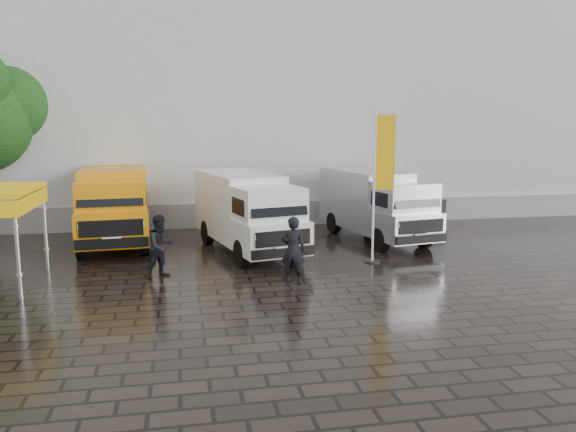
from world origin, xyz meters
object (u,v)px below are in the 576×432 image
at_px(van_silver, 376,206).
at_px(wheelie_bin, 437,211).
at_px(person_front, 293,250).
at_px(flagpole, 380,179).
at_px(van_yellow, 114,208).
at_px(person_tent, 161,246).
at_px(van_white, 247,214).

distance_m(van_silver, wheelie_bin, 4.97).
height_order(van_silver, person_front, van_silver).
height_order(flagpole, wheelie_bin, flagpole).
bearing_deg(flagpole, wheelie_bin, 51.86).
height_order(van_yellow, person_tent, van_yellow).
distance_m(person_front, person_tent, 3.68).
xyz_separation_m(van_yellow, van_white, (4.44, -1.86, -0.04)).
relative_size(van_yellow, wheelie_bin, 5.71).
distance_m(van_white, flagpole, 4.54).
distance_m(van_silver, person_front, 6.53).
bearing_deg(person_tent, wheelie_bin, -3.85).
distance_m(van_white, wheelie_bin, 9.65).
distance_m(van_yellow, wheelie_bin, 13.35).
distance_m(flagpole, wheelie_bin, 8.25).
height_order(van_yellow, van_white, van_yellow).
distance_m(flagpole, person_front, 3.92).
xyz_separation_m(van_white, person_tent, (-2.71, -2.71, -0.41)).
bearing_deg(flagpole, van_silver, 71.86).
distance_m(wheelie_bin, person_front, 11.38).
relative_size(flagpole, person_front, 2.58).
relative_size(van_yellow, van_white, 0.97).
relative_size(van_white, person_tent, 3.38).
relative_size(van_white, wheelie_bin, 5.91).
distance_m(van_white, person_front, 4.09).
height_order(van_white, flagpole, flagpole).
relative_size(flagpole, wheelie_bin, 4.66).
xyz_separation_m(van_yellow, wheelie_bin, (13.14, 2.25, -0.81)).
height_order(van_white, van_silver, van_white).
xyz_separation_m(van_white, person_front, (0.74, -4.00, -0.38)).
bearing_deg(person_tent, person_front, -55.22).
relative_size(van_white, van_silver, 1.03).
bearing_deg(van_silver, person_tent, -163.61).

